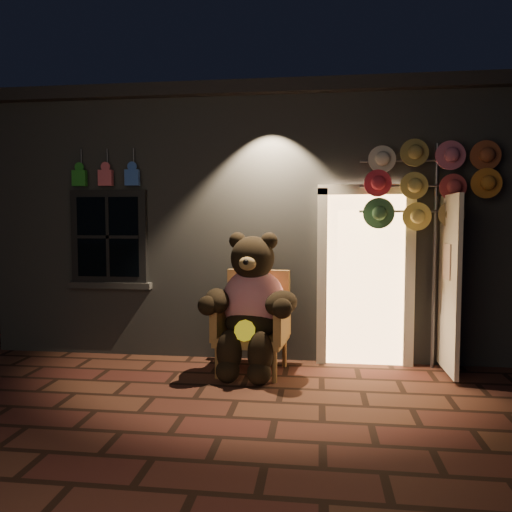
# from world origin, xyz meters

# --- Properties ---
(ground) EXTENTS (60.00, 60.00, 0.00)m
(ground) POSITION_xyz_m (0.00, 0.00, 0.00)
(ground) COLOR #4C2B1D
(ground) RESTS_ON ground
(shop_building) EXTENTS (7.30, 5.95, 3.51)m
(shop_building) POSITION_xyz_m (0.00, 3.99, 1.74)
(shop_building) COLOR slate
(shop_building) RESTS_ON ground
(wicker_armchair) EXTENTS (0.87, 0.80, 1.17)m
(wicker_armchair) POSITION_xyz_m (0.04, 1.03, 0.58)
(wicker_armchair) COLOR #A4713F
(wicker_armchair) RESTS_ON ground
(teddy_bear) EXTENTS (1.18, 0.96, 1.63)m
(teddy_bear) POSITION_xyz_m (0.03, 0.88, 0.81)
(teddy_bear) COLOR red
(teddy_bear) RESTS_ON ground
(hat_rack) EXTENTS (1.58, 0.22, 2.67)m
(hat_rack) POSITION_xyz_m (2.04, 1.28, 2.16)
(hat_rack) COLOR #59595E
(hat_rack) RESTS_ON ground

